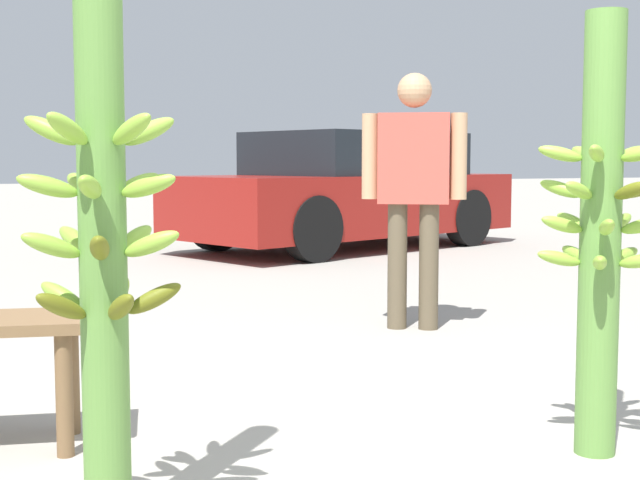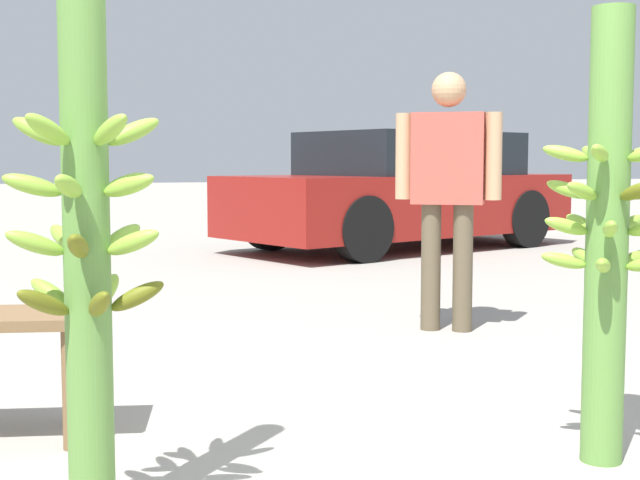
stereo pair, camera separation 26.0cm
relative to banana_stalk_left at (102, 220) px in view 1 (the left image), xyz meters
The scene contains 4 objects.
banana_stalk_left is the anchor object (origin of this frame).
banana_stalk_center 1.69m from the banana_stalk_left, ahead, with size 0.44×0.44×1.53m.
vendor_person 3.23m from the banana_stalk_left, 45.09° to the left, with size 0.58×0.43×1.55m.
parked_car 8.13m from the banana_stalk_left, 59.45° to the left, with size 4.48×3.04×1.35m.
Camera 1 is at (-1.35, -2.12, 1.02)m, focal length 50.00 mm.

